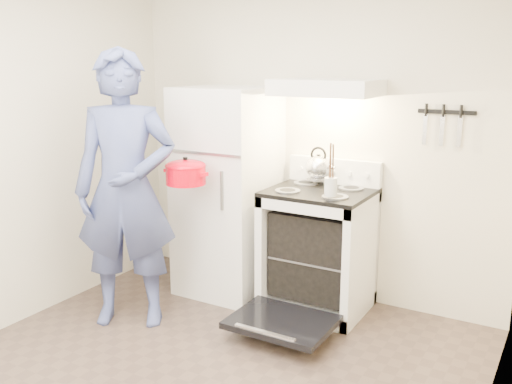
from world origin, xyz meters
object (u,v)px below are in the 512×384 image
at_px(stove_body, 318,252).
at_px(dutch_oven, 186,175).
at_px(person, 126,190).
at_px(tea_kettle, 318,166).
at_px(refrigerator, 228,191).

relative_size(stove_body, dutch_oven, 2.54).
bearing_deg(person, dutch_oven, 14.78).
distance_m(person, dutch_oven, 0.44).
height_order(tea_kettle, dutch_oven, tea_kettle).
bearing_deg(person, refrigerator, 41.34).
distance_m(stove_body, person, 1.53).
relative_size(stove_body, person, 0.46).
xyz_separation_m(stove_body, dutch_oven, (-0.80, -0.59, 0.63)).
xyz_separation_m(refrigerator, tea_kettle, (0.71, 0.22, 0.25)).
xyz_separation_m(refrigerator, stove_body, (0.81, 0.02, -0.39)).
relative_size(person, dutch_oven, 5.51).
relative_size(refrigerator, person, 0.85).
relative_size(tea_kettle, dutch_oven, 0.81).
distance_m(refrigerator, person, 0.93).
bearing_deg(tea_kettle, refrigerator, -162.74).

